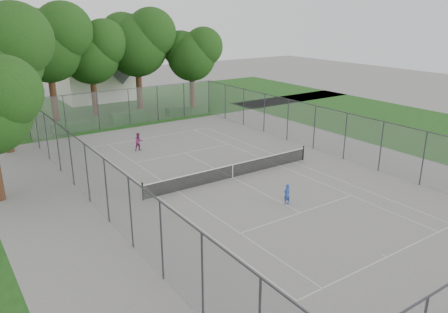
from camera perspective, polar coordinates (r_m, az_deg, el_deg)
ground at (r=28.83m, az=1.13°, el=-2.78°), size 120.00×120.00×0.00m
grass_far at (r=51.41m, az=-16.06°, el=6.03°), size 60.00×20.00×0.00m
grass_right at (r=44.77m, az=24.74°, el=3.26°), size 16.00×40.00×0.00m
court_markings at (r=28.83m, az=1.13°, el=-2.77°), size 11.03×23.83×0.01m
tennis_net at (r=28.65m, az=1.13°, el=-1.83°), size 12.87×0.10×1.10m
perimeter_fence at (r=28.22m, az=1.15°, el=0.64°), size 18.08×34.08×3.52m
tree_far_left at (r=45.98m, az=-22.03°, el=13.94°), size 7.94×7.25×11.41m
tree_far_midleft at (r=47.36m, az=-16.96°, el=13.19°), size 6.81×6.22×9.79m
tree_far_midright at (r=48.87m, az=-11.25°, el=14.66°), size 7.58×6.92×10.90m
tree_far_right at (r=49.67m, az=-4.16°, el=13.40°), size 6.17×5.64×8.88m
hedge_left at (r=42.23m, az=-19.33°, el=3.70°), size 3.49×1.05×0.87m
hedge_mid at (r=43.95m, az=-12.39°, el=5.03°), size 3.51×1.00×1.10m
hedge_right at (r=46.79m, az=-5.95°, el=5.97°), size 2.64×0.97×0.79m
house at (r=56.35m, az=-16.42°, el=11.30°), size 8.23×6.38×10.25m
girl_player at (r=25.01m, az=8.21°, el=-4.89°), size 0.46×0.30×1.23m
woman_player at (r=34.84m, az=-11.06°, el=1.90°), size 0.73×0.58×1.44m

